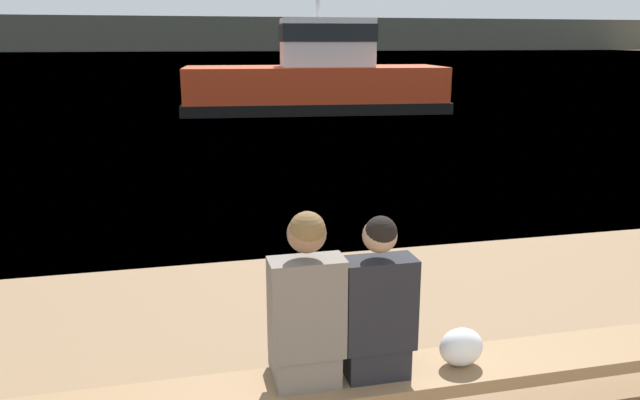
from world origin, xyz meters
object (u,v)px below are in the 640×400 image
at_px(person_left, 306,310).
at_px(shopping_bag, 461,347).
at_px(tugboat_red, 317,82).
at_px(bench_main, 302,395).
at_px(person_right, 376,309).

relative_size(person_left, shopping_bag, 3.80).
bearing_deg(shopping_bag, tugboat_red, 79.66).
bearing_deg(person_left, shopping_bag, -1.23).
height_order(bench_main, shopping_bag, shopping_bag).
distance_m(person_right, tugboat_red, 18.95).
bearing_deg(person_right, person_left, -179.65).
relative_size(person_left, person_right, 1.05).
distance_m(bench_main, person_left, 0.55).
xyz_separation_m(bench_main, shopping_bag, (1.03, -0.01, 0.20)).
distance_m(person_left, tugboat_red, 19.05).
xyz_separation_m(person_left, shopping_bag, (1.00, -0.02, -0.35)).
height_order(person_right, tugboat_red, tugboat_red).
height_order(person_left, shopping_bag, person_left).
relative_size(shopping_bag, tugboat_red, 0.03).
bearing_deg(person_right, shopping_bag, -2.45).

